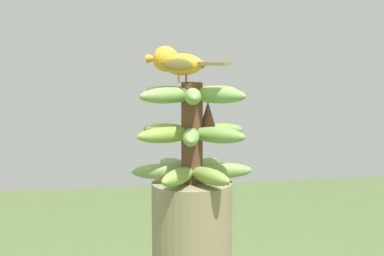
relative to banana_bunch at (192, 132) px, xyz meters
name	(u,v)px	position (x,y,z in m)	size (l,w,h in m)	color
banana_bunch	(192,132)	(0.00, 0.00, 0.00)	(0.29, 0.30, 0.25)	brown
perched_bird	(176,62)	(-0.01, -0.04, 0.17)	(0.17, 0.18, 0.09)	#C68933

